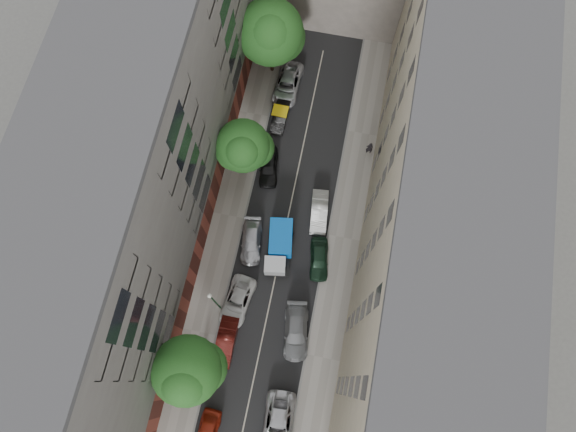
% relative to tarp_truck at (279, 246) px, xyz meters
% --- Properties ---
extents(ground, '(120.00, 120.00, 0.00)m').
position_rel_tarp_truck_xyz_m(ground, '(0.15, 2.29, -1.27)').
color(ground, '#4C4C49').
rests_on(ground, ground).
extents(road_surface, '(8.00, 44.00, 0.02)m').
position_rel_tarp_truck_xyz_m(road_surface, '(0.15, 2.29, -1.26)').
color(road_surface, black).
rests_on(road_surface, ground).
extents(sidewalk_left, '(3.00, 44.00, 0.15)m').
position_rel_tarp_truck_xyz_m(sidewalk_left, '(-5.35, 2.29, -1.20)').
color(sidewalk_left, gray).
rests_on(sidewalk_left, ground).
extents(sidewalk_right, '(3.00, 44.00, 0.15)m').
position_rel_tarp_truck_xyz_m(sidewalk_right, '(5.65, 2.29, -1.20)').
color(sidewalk_right, gray).
rests_on(sidewalk_right, ground).
extents(building_left, '(8.00, 44.00, 20.00)m').
position_rel_tarp_truck_xyz_m(building_left, '(-10.85, 2.29, 8.73)').
color(building_left, '#524E4C').
rests_on(building_left, ground).
extents(building_right, '(8.00, 44.00, 20.00)m').
position_rel_tarp_truck_xyz_m(building_right, '(11.15, 2.29, 8.73)').
color(building_right, '#B8AB8F').
rests_on(building_right, ground).
extents(tarp_truck, '(2.69, 5.27, 2.31)m').
position_rel_tarp_truck_xyz_m(tarp_truck, '(0.00, 0.00, 0.00)').
color(tarp_truck, black).
rests_on(tarp_truck, ground).
extents(car_left_1, '(1.59, 4.41, 1.45)m').
position_rel_tarp_truck_xyz_m(car_left_1, '(-2.83, -9.11, -0.55)').
color(car_left_1, '#4D130F').
rests_on(car_left_1, ground).
extents(car_left_2, '(2.79, 5.00, 1.32)m').
position_rel_tarp_truck_xyz_m(car_left_2, '(-2.65, -5.51, -0.61)').
color(car_left_2, silver).
rests_on(car_left_2, ground).
extents(car_left_3, '(2.42, 4.69, 1.30)m').
position_rel_tarp_truck_xyz_m(car_left_3, '(-2.65, 0.09, -0.62)').
color(car_left_3, '#BCBCC1').
rests_on(car_left_3, ground).
extents(car_left_4, '(2.41, 4.53, 1.47)m').
position_rel_tarp_truck_xyz_m(car_left_4, '(-2.65, 7.69, -0.54)').
color(car_left_4, black).
rests_on(car_left_4, ground).
extents(car_left_5, '(1.43, 3.91, 1.28)m').
position_rel_tarp_truck_xyz_m(car_left_5, '(-2.65, 13.29, -0.64)').
color(car_left_5, black).
rests_on(car_left_5, ground).
extents(car_left_6, '(2.65, 5.44, 1.49)m').
position_rel_tarp_truck_xyz_m(car_left_6, '(-2.65, 16.89, -0.53)').
color(car_left_6, '#BCBCC1').
rests_on(car_left_6, ground).
extents(car_right_0, '(2.92, 5.60, 1.51)m').
position_rel_tarp_truck_xyz_m(car_right_0, '(2.95, -14.71, -0.52)').
color(car_right_0, silver).
rests_on(car_right_0, ground).
extents(car_right_1, '(2.87, 5.38, 1.48)m').
position_rel_tarp_truck_xyz_m(car_right_1, '(2.95, -7.05, -0.53)').
color(car_right_1, slate).
rests_on(car_right_1, ground).
extents(car_right_2, '(2.28, 4.32, 1.40)m').
position_rel_tarp_truck_xyz_m(car_right_2, '(3.75, -0.31, -0.57)').
color(car_right_2, black).
rests_on(car_right_2, ground).
extents(car_right_3, '(1.98, 4.45, 1.42)m').
position_rel_tarp_truck_xyz_m(car_right_3, '(2.95, 4.13, -0.56)').
color(car_right_3, silver).
rests_on(car_right_3, ground).
extents(tree_near, '(5.61, 5.39, 8.49)m').
position_rel_tarp_truck_xyz_m(tree_near, '(-4.47, -12.06, 4.42)').
color(tree_near, '#382619').
rests_on(tree_near, sidewalk_left).
extents(tree_mid, '(5.11, 4.81, 7.56)m').
position_rel_tarp_truck_xyz_m(tree_mid, '(-4.60, 7.19, 3.81)').
color(tree_mid, '#382619').
rests_on(tree_mid, sidewalk_left).
extents(tree_far, '(6.38, 6.26, 9.09)m').
position_rel_tarp_truck_xyz_m(tree_far, '(-4.55, 18.59, 4.68)').
color(tree_far, '#382619').
rests_on(tree_far, sidewalk_left).
extents(lamp_post, '(0.36, 0.36, 6.96)m').
position_rel_tarp_truck_xyz_m(lamp_post, '(-4.06, -6.29, 3.12)').
color(lamp_post, '#18552D').
rests_on(lamp_post, sidewalk_left).
extents(pedestrian, '(0.72, 0.52, 1.86)m').
position_rel_tarp_truck_xyz_m(pedestrian, '(6.55, 11.36, -0.19)').
color(pedestrian, black).
rests_on(pedestrian, sidewalk_right).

